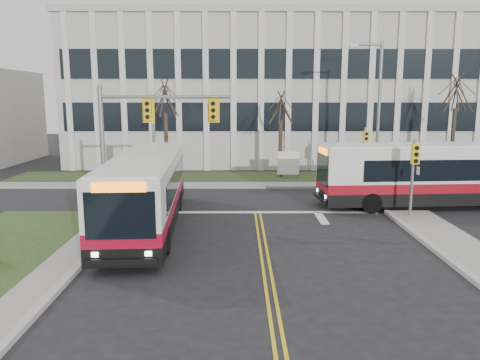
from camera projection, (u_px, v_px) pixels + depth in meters
name	position (u px, v px, depth m)	size (l,w,h in m)	color
ground	(267.00, 273.00, 15.32)	(120.00, 120.00, 0.00)	black
sidewalk_cross	(330.00, 185.00, 30.29)	(44.00, 1.60, 0.14)	#9E9B93
building_lawn	(323.00, 178.00, 33.05)	(44.00, 5.00, 0.12)	#2E421C
office_building	(302.00, 94.00, 43.84)	(40.00, 16.00, 12.00)	#BCB8AE
mast_arm_signal	(138.00, 128.00, 21.62)	(6.11, 0.38, 6.20)	slate
signal_pole_near	(414.00, 167.00, 21.70)	(0.34, 0.39, 3.80)	slate
signal_pole_far	(365.00, 147.00, 30.07)	(0.34, 0.39, 3.80)	slate
streetlight	(376.00, 105.00, 30.39)	(2.15, 0.25, 9.20)	slate
directory_sign	(288.00, 163.00, 32.36)	(1.50, 0.12, 2.00)	slate
tree_left	(165.00, 100.00, 32.08)	(1.80, 1.80, 7.70)	#42352B
tree_mid	(281.00, 109.00, 32.40)	(1.80, 1.80, 6.82)	#42352B
tree_right	(456.00, 94.00, 32.06)	(1.80, 1.80, 8.25)	#42352B
bus_main	(146.00, 192.00, 20.51)	(2.56, 11.82, 3.15)	silver
bus_cross	(436.00, 176.00, 24.42)	(2.63, 12.13, 3.24)	silver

